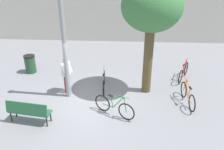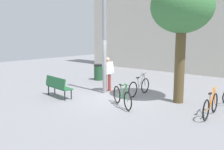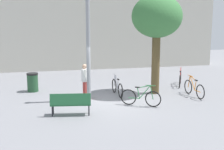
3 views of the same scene
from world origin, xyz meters
TOP-DOWN VIEW (x-y plane):
  - ground_plane at (0.00, 0.00)m, footprint 36.00×36.00m
  - building_facade at (0.00, 9.57)m, footprint 19.22×2.00m
  - lamppost at (-1.02, 0.49)m, footprint 0.28×0.28m
  - person_by_lamppost at (-1.16, 0.86)m, footprint 0.44×0.63m
  - park_bench at (-2.03, -1.51)m, footprint 1.65×0.70m
  - plaza_tree at (2.46, 1.17)m, footprint 2.47×2.47m
  - bicycle_red at (4.43, 2.53)m, footprint 0.84×1.65m
  - bicycle_orange at (4.12, 0.20)m, footprint 0.21×1.81m
  - bicycle_silver at (0.49, 1.20)m, footprint 0.17×1.81m
  - bicycle_green at (1.09, -0.83)m, footprint 1.60×0.93m
  - trash_bin at (-3.64, 2.83)m, footprint 0.58×0.58m

SIDE VIEW (x-z plane):
  - ground_plane at x=0.00m, z-range 0.00..0.00m
  - bicycle_red at x=4.43m, z-range -0.10..0.87m
  - bicycle_orange at x=4.12m, z-range -0.10..0.87m
  - bicycle_silver at x=0.49m, z-range -0.10..0.87m
  - bicycle_green at x=1.09m, z-range -0.10..0.87m
  - trash_bin at x=-3.64m, z-range 0.00..0.97m
  - park_bench at x=-2.03m, z-range 0.08..1.01m
  - person_by_lamppost at x=-1.16m, z-range 0.13..1.80m
  - lamppost at x=-1.02m, z-range 0.16..5.23m
  - plaza_tree at x=2.46m, z-range 1.32..6.23m
  - building_facade at x=0.00m, z-range 0.00..8.47m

